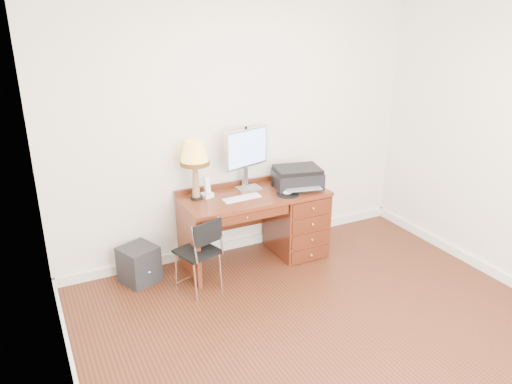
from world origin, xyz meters
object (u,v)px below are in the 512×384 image
printer (297,177)px  equipment_box (139,264)px  monitor (247,151)px  phone (207,191)px  chair (199,248)px  desk (281,218)px  leg_lamp (195,157)px

printer → equipment_box: 1.84m
monitor → phone: monitor is taller
chair → desk: bearing=0.1°
leg_lamp → desk: bearing=-8.5°
printer → equipment_box: bearing=-171.0°
leg_lamp → printer: bearing=-7.9°
monitor → equipment_box: (-1.22, -0.09, -0.97)m
monitor → chair: 1.15m
desk → equipment_box: bearing=176.4°
leg_lamp → equipment_box: (-0.63, -0.04, -1.00)m
chair → equipment_box: (-0.47, 0.44, -0.27)m
phone → chair: phone is taller
printer → chair: (-1.23, -0.33, -0.40)m
monitor → printer: bearing=-39.9°
phone → chair: size_ratio=0.28×
leg_lamp → chair: 0.89m
leg_lamp → equipment_box: size_ratio=1.61×
leg_lamp → chair: size_ratio=0.80×
monitor → leg_lamp: size_ratio=1.07×
monitor → chair: bearing=-162.1°
leg_lamp → equipment_box: leg_lamp is taller
printer → equipment_box: printer is taller
printer → phone: size_ratio=2.61×
leg_lamp → phone: 0.39m
monitor → equipment_box: bearing=166.8°
monitor → phone: bearing=169.3°
desk → chair: bearing=-162.1°
desk → leg_lamp: (-0.90, 0.13, 0.77)m
printer → monitor: bearing=170.2°
desk → phone: size_ratio=7.08×
desk → phone: phone is taller
phone → equipment_box: 0.98m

